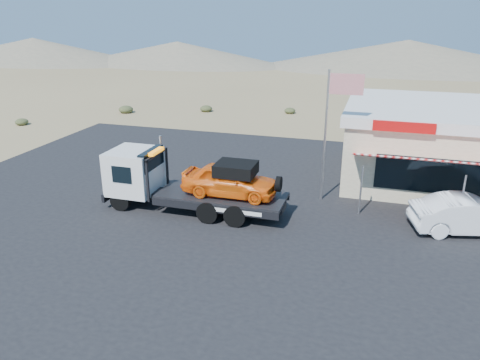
{
  "coord_description": "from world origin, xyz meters",
  "views": [
    {
      "loc": [
        6.93,
        -16.09,
        8.48
      ],
      "look_at": [
        1.45,
        2.03,
        1.5
      ],
      "focal_mm": 35.0,
      "sensor_mm": 36.0,
      "label": 1
    }
  ],
  "objects_px": {
    "tow_truck": "(190,180)",
    "white_sedan": "(469,215)",
    "flagpole": "(331,121)",
    "jerky_store": "(449,144)"
  },
  "relations": [
    {
      "from": "jerky_store",
      "to": "flagpole",
      "type": "distance_m",
      "value": 7.36
    },
    {
      "from": "white_sedan",
      "to": "jerky_store",
      "type": "bearing_deg",
      "value": -11.97
    },
    {
      "from": "tow_truck",
      "to": "white_sedan",
      "type": "relative_size",
      "value": 1.77
    },
    {
      "from": "tow_truck",
      "to": "flagpole",
      "type": "xyz_separation_m",
      "value": [
        5.63,
        2.93,
        2.34
      ]
    },
    {
      "from": "jerky_store",
      "to": "tow_truck",
      "type": "bearing_deg",
      "value": -146.53
    },
    {
      "from": "tow_truck",
      "to": "jerky_store",
      "type": "height_order",
      "value": "jerky_store"
    },
    {
      "from": "white_sedan",
      "to": "flagpole",
      "type": "xyz_separation_m",
      "value": [
        -5.83,
        1.77,
        3.01
      ]
    },
    {
      "from": "jerky_store",
      "to": "flagpole",
      "type": "bearing_deg",
      "value": -141.21
    },
    {
      "from": "tow_truck",
      "to": "white_sedan",
      "type": "distance_m",
      "value": 11.54
    },
    {
      "from": "jerky_store",
      "to": "flagpole",
      "type": "height_order",
      "value": "flagpole"
    }
  ]
}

